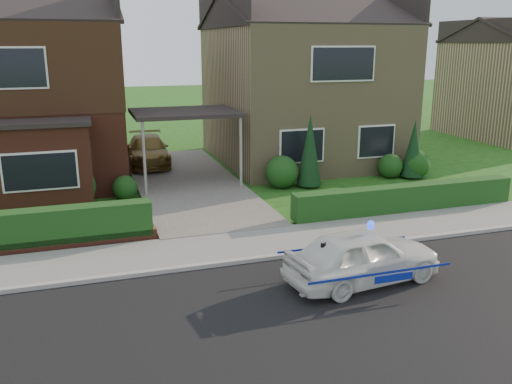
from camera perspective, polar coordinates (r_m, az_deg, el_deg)
name	(u,v)px	position (r m, az deg, el deg)	size (l,w,h in m)	color
ground	(298,322)	(10.69, 4.49, -13.44)	(120.00, 120.00, 0.00)	#194813
road	(298,322)	(10.69, 4.49, -13.44)	(60.00, 6.00, 0.02)	black
kerb	(251,260)	(13.25, -0.57, -7.17)	(60.00, 0.16, 0.12)	#9E9993
sidewalk	(239,246)	(14.18, -1.85, -5.66)	(60.00, 2.00, 0.10)	slate
driveway	(187,183)	(20.59, -7.24, 0.99)	(3.80, 12.00, 0.12)	#666059
house_left	(17,80)	(22.66, -23.83, 10.76)	(7.50, 9.53, 7.25)	brown
house_right	(301,78)	(24.56, 4.76, 11.90)	(7.50, 8.06, 7.25)	#99845D
carport_link	(185,114)	(20.07, -7.46, 8.16)	(3.80, 3.00, 2.77)	black
dwarf_wall	(1,250)	(14.93, -25.27, -5.56)	(7.70, 0.25, 0.36)	brown
hedge_left	(3,255)	(15.13, -25.12, -6.01)	(7.50, 0.55, 0.90)	#113615
hedge_right	(405,213)	(17.64, 15.36, -2.12)	(7.50, 0.55, 0.80)	#113615
shrub_left_mid	(75,187)	(18.47, -18.53, 0.54)	(1.32, 1.32, 1.32)	#113615
shrub_left_near	(125,188)	(18.86, -13.62, 0.46)	(0.84, 0.84, 0.84)	#113615
shrub_right_near	(282,172)	(19.81, 2.73, 2.13)	(1.20, 1.20, 1.20)	#113615
shrub_right_mid	(390,166)	(21.94, 13.96, 2.68)	(0.96, 0.96, 0.96)	#113615
shrub_right_far	(417,164)	(22.23, 16.57, 2.81)	(1.08, 1.08, 1.08)	#113615
conifer_a	(310,152)	(19.85, 5.67, 4.17)	(0.90, 0.90, 2.60)	black
conifer_b	(413,151)	(22.01, 16.25, 4.20)	(0.90, 0.90, 2.20)	black
police_car	(363,257)	(12.21, 11.17, -6.72)	(3.27, 3.71, 1.38)	silver
driveway_car	(148,150)	(23.69, -11.30, 4.34)	(1.68, 4.12, 1.20)	brown
potted_plant_c	(133,223)	(15.43, -12.83, -3.16)	(0.37, 0.37, 0.67)	gray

